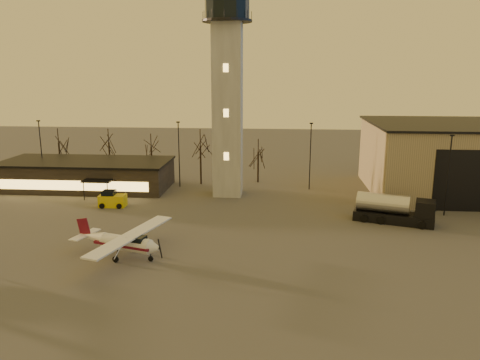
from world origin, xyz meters
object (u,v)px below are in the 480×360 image
Objects in this scene: terminal at (87,174)px; fuel_truck at (393,211)px; cessna_front at (128,246)px; hangar at (476,158)px; service_cart at (112,200)px; control_tower at (227,80)px.

fuel_truck is at bearing -17.18° from terminal.
terminal is at bearing 135.99° from cessna_front.
hangar is 3.22× the size of fuel_truck.
terminal is at bearing 126.17° from service_cart.
cessna_front is (-7.01, -24.52, -15.14)m from control_tower.
control_tower is 2.62× the size of cessna_front.
fuel_truck is 2.73× the size of service_cart.
terminal is 44.99m from fuel_truck.
control_tower is 1.28× the size of terminal.
cessna_front is at bearing -60.51° from terminal.
terminal is (-21.99, 1.98, -14.17)m from control_tower.
control_tower reaches higher than terminal.
control_tower is 37.90m from hangar.
fuel_truck is at bearing -7.09° from service_cart.
control_tower is at bearing -5.15° from terminal.
service_cart is (-14.66, -7.63, -15.50)m from control_tower.
cessna_front is at bearing -66.85° from service_cart.
control_tower reaches higher than hangar.
hangar is 21.76m from fuel_truck.
hangar is 2.46× the size of cessna_front.
hangar is at bearing 63.26° from fuel_truck.
hangar reaches higher than service_cart.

